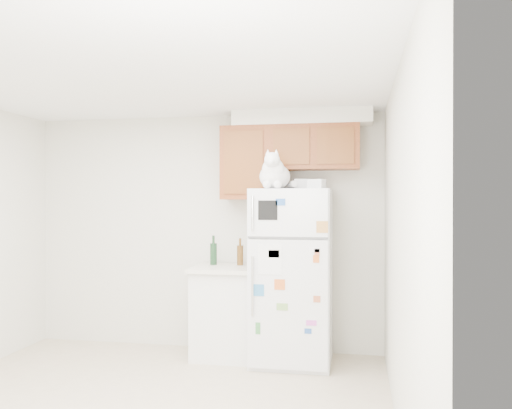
% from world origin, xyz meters
% --- Properties ---
extents(room_shell, '(3.84, 4.04, 2.52)m').
position_xyz_m(room_shell, '(0.12, 0.24, 1.67)').
color(room_shell, beige).
rests_on(room_shell, ground_plane).
extents(refrigerator, '(0.76, 0.78, 1.70)m').
position_xyz_m(refrigerator, '(1.00, 1.61, 0.85)').
color(refrigerator, silver).
rests_on(refrigerator, ground_plane).
extents(base_counter, '(0.64, 0.64, 0.92)m').
position_xyz_m(base_counter, '(0.31, 1.68, 0.46)').
color(base_counter, white).
rests_on(base_counter, ground_plane).
extents(cat, '(0.36, 0.53, 0.37)m').
position_xyz_m(cat, '(0.85, 1.43, 1.84)').
color(cat, white).
rests_on(cat, refrigerator).
extents(storage_box_back, '(0.21, 0.17, 0.10)m').
position_xyz_m(storage_box_back, '(1.09, 1.66, 1.75)').
color(storage_box_back, white).
rests_on(storage_box_back, refrigerator).
extents(storage_box_front, '(0.18, 0.16, 0.09)m').
position_xyz_m(storage_box_front, '(1.24, 1.49, 1.74)').
color(storage_box_front, white).
rests_on(storage_box_front, refrigerator).
extents(bottle_green, '(0.07, 0.07, 0.31)m').
position_xyz_m(bottle_green, '(0.15, 1.78, 1.07)').
color(bottle_green, '#19381E').
rests_on(bottle_green, base_counter).
extents(bottle_amber, '(0.07, 0.07, 0.28)m').
position_xyz_m(bottle_amber, '(0.43, 1.80, 1.06)').
color(bottle_amber, '#593814').
rests_on(bottle_amber, base_counter).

